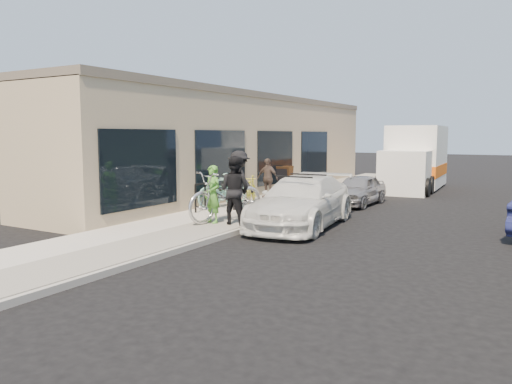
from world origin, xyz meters
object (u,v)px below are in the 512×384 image
at_px(sandwich_board, 283,179).
at_px(cruiser_bike_b, 227,191).
at_px(sedan_white, 302,202).
at_px(cruiser_bike_c, 251,189).
at_px(woman_rider, 212,194).
at_px(man_standing, 235,190).
at_px(bike_rack, 200,194).
at_px(cruiser_bike_a, 220,190).
at_px(bystander_a, 239,181).
at_px(bystander_b, 267,178).
at_px(sedan_silver, 358,190).
at_px(moving_truck, 415,161).
at_px(tandem_bike, 227,196).

relative_size(sandwich_board, cruiser_bike_b, 0.56).
height_order(sedan_white, cruiser_bike_c, sedan_white).
relative_size(woman_rider, man_standing, 0.85).
relative_size(bike_rack, sedan_white, 0.18).
bearing_deg(cruiser_bike_a, bystander_a, -2.11).
xyz_separation_m(sedan_white, bystander_b, (-3.32, 4.00, 0.21)).
relative_size(sedan_silver, cruiser_bike_c, 2.08).
distance_m(sedan_white, cruiser_bike_b, 3.74).
bearing_deg(bike_rack, cruiser_bike_b, 87.77).
xyz_separation_m(moving_truck, cruiser_bike_b, (-3.89, -10.05, -0.66)).
relative_size(sedan_silver, woman_rider, 2.07).
xyz_separation_m(bike_rack, sedan_white, (3.51, -0.01, 0.01)).
xyz_separation_m(tandem_bike, man_standing, (0.48, -0.34, 0.23)).
bearing_deg(tandem_bike, moving_truck, 94.41).
height_order(woman_rider, cruiser_bike_b, woman_rider).
relative_size(bike_rack, tandem_bike, 0.34).
bearing_deg(man_standing, bystander_b, -69.95).
xyz_separation_m(sedan_silver, tandem_bike, (-1.77, -5.94, 0.29)).
bearing_deg(cruiser_bike_a, man_standing, -33.47).
bearing_deg(cruiser_bike_a, cruiser_bike_c, 93.15).
distance_m(moving_truck, man_standing, 12.93).
height_order(sedan_silver, bystander_a, bystander_a).
relative_size(moving_truck, man_standing, 3.33).
relative_size(cruiser_bike_c, bystander_b, 1.03).
relative_size(sandwich_board, cruiser_bike_a, 0.58).
xyz_separation_m(moving_truck, man_standing, (-1.81, -12.80, -0.24)).
xyz_separation_m(cruiser_bike_a, cruiser_bike_c, (0.32, 1.53, -0.09)).
xyz_separation_m(sedan_silver, woman_rider, (-1.91, -6.43, 0.38)).
bearing_deg(bike_rack, man_standing, -31.77).
distance_m(sedan_silver, bystander_b, 3.40).
relative_size(sedan_white, moving_truck, 0.81).
height_order(sandwich_board, sedan_white, sedan_white).
relative_size(sedan_white, tandem_bike, 1.89).
bearing_deg(man_standing, tandem_bike, -35.06).
bearing_deg(woman_rider, cruiser_bike_b, 134.06).
height_order(bike_rack, woman_rider, woman_rider).
height_order(woman_rider, bystander_a, bystander_a).
distance_m(tandem_bike, man_standing, 0.63).
bearing_deg(man_standing, sandwich_board, -72.42).
relative_size(tandem_bike, cruiser_bike_c, 1.69).
bearing_deg(woman_rider, man_standing, 31.31).
relative_size(sedan_silver, bystander_a, 1.72).
height_order(sedan_white, moving_truck, moving_truck).
bearing_deg(man_standing, woman_rider, 13.92).
relative_size(bike_rack, man_standing, 0.49).
bearing_deg(bystander_b, man_standing, -66.94).
relative_size(man_standing, cruiser_bike_c, 1.18).
height_order(bike_rack, sandwich_board, sandwich_board).
xyz_separation_m(cruiser_bike_b, bystander_b, (0.14, 2.57, 0.25)).
relative_size(sedan_silver, moving_truck, 0.53).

